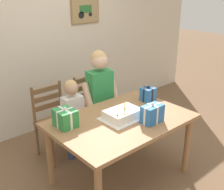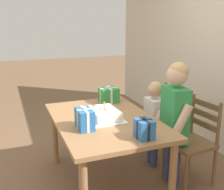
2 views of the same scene
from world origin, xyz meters
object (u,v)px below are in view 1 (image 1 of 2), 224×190
(chair_right, at_px, (93,108))
(birthday_cake, at_px, (123,114))
(gift_box_corner_small, at_px, (152,114))
(child_younger, at_px, (73,112))
(dining_table, at_px, (121,126))
(gift_box_beside_cake, at_px, (65,118))
(child_older, at_px, (100,91))
(gift_box_red_large, at_px, (148,94))
(chair_left, at_px, (55,121))

(chair_right, bearing_deg, birthday_cake, -108.19)
(birthday_cake, distance_m, gift_box_corner_small, 0.31)
(gift_box_corner_small, relative_size, child_younger, 0.23)
(birthday_cake, bearing_deg, dining_table, 145.18)
(chair_right, bearing_deg, gift_box_beside_cake, -142.56)
(gift_box_beside_cake, distance_m, gift_box_corner_small, 0.87)
(dining_table, height_order, child_older, child_older)
(gift_box_beside_cake, xyz_separation_m, chair_right, (0.83, 0.63, -0.36))
(dining_table, distance_m, gift_box_corner_small, 0.37)
(birthday_cake, relative_size, child_younger, 0.43)
(dining_table, xyz_separation_m, gift_box_corner_small, (0.18, -0.26, 0.18))
(dining_table, relative_size, birthday_cake, 3.30)
(gift_box_red_large, bearing_deg, dining_table, -165.42)
(child_older, height_order, child_younger, child_older)
(birthday_cake, height_order, chair_right, birthday_cake)
(birthday_cake, xyz_separation_m, child_older, (0.24, 0.68, 0.01))
(chair_right, distance_m, child_older, 0.40)
(gift_box_beside_cake, bearing_deg, birthday_cake, -25.18)
(chair_right, bearing_deg, child_younger, -155.93)
(birthday_cake, height_order, gift_box_red_large, gift_box_red_large)
(gift_box_beside_cake, xyz_separation_m, child_younger, (0.36, 0.42, -0.20))
(gift_box_corner_small, distance_m, child_younger, 1.02)
(gift_box_beside_cake, bearing_deg, dining_table, -25.00)
(dining_table, bearing_deg, child_younger, 104.23)
(chair_left, xyz_separation_m, chair_right, (0.61, -0.00, 0.00))
(chair_right, height_order, child_younger, child_younger)
(dining_table, height_order, chair_left, chair_left)
(gift_box_beside_cake, distance_m, chair_right, 1.10)
(gift_box_red_large, bearing_deg, gift_box_beside_cake, 174.99)
(birthday_cake, height_order, chair_left, birthday_cake)
(chair_right, height_order, child_older, child_older)
(dining_table, height_order, child_younger, child_younger)
(birthday_cake, height_order, gift_box_beside_cake, gift_box_beside_cake)
(gift_box_red_large, relative_size, child_older, 0.15)
(gift_box_red_large, xyz_separation_m, gift_box_corner_small, (-0.39, -0.41, 0.01))
(dining_table, relative_size, gift_box_corner_small, 6.22)
(chair_right, relative_size, child_younger, 0.89)
(gift_box_red_large, distance_m, gift_box_corner_small, 0.57)
(chair_left, xyz_separation_m, child_older, (0.55, -0.21, 0.33))
(child_older, relative_size, child_younger, 1.27)
(child_older, bearing_deg, gift_box_beside_cake, -151.42)
(gift_box_corner_small, height_order, child_younger, child_younger)
(birthday_cake, relative_size, child_older, 0.34)
(gift_box_beside_cake, relative_size, chair_right, 0.24)
(birthday_cake, bearing_deg, chair_left, 109.48)
(gift_box_beside_cake, bearing_deg, child_older, 28.58)
(gift_box_corner_small, bearing_deg, gift_box_beside_cake, 144.55)
(gift_box_red_large, distance_m, gift_box_beside_cake, 1.11)
(child_older, bearing_deg, gift_box_red_large, -57.96)
(chair_left, relative_size, chair_right, 1.00)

